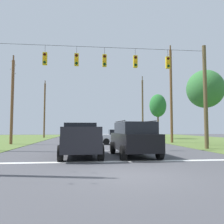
{
  "coord_description": "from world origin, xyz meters",
  "views": [
    {
      "loc": [
        -1.46,
        -8.12,
        1.6
      ],
      "look_at": [
        0.86,
        13.21,
        3.14
      ],
      "focal_mm": 37.46,
      "sensor_mm": 36.0,
      "label": 1
    }
  ],
  "objects_px": {
    "utility_pole_mid_right": "(171,93)",
    "utility_pole_mid_left": "(12,99)",
    "tree_roadside_right": "(205,89)",
    "overhead_signal_span": "(105,88)",
    "utility_pole_far_right": "(143,108)",
    "suv_black": "(134,138)",
    "pickup_truck": "(80,140)",
    "utility_pole_far_left": "(45,110)",
    "distant_car_crossing_white": "(119,137)",
    "tree_roadside_far_right": "(158,106)"
  },
  "relations": [
    {
      "from": "pickup_truck",
      "to": "tree_roadside_far_right",
      "type": "bearing_deg",
      "value": 62.4
    },
    {
      "from": "utility_pole_mid_left",
      "to": "utility_pole_far_right",
      "type": "bearing_deg",
      "value": 43.16
    },
    {
      "from": "pickup_truck",
      "to": "utility_pole_mid_left",
      "type": "height_order",
      "value": "utility_pole_mid_left"
    },
    {
      "from": "suv_black",
      "to": "tree_roadside_far_right",
      "type": "relative_size",
      "value": 0.69
    },
    {
      "from": "utility_pole_mid_right",
      "to": "suv_black",
      "type": "bearing_deg",
      "value": -119.27
    },
    {
      "from": "utility_pole_far_left",
      "to": "tree_roadside_right",
      "type": "xyz_separation_m",
      "value": [
        19.06,
        -21.28,
        0.41
      ]
    },
    {
      "from": "distant_car_crossing_white",
      "to": "tree_roadside_right",
      "type": "xyz_separation_m",
      "value": [
        8.15,
        -2.66,
        4.66
      ]
    },
    {
      "from": "utility_pole_mid_right",
      "to": "tree_roadside_right",
      "type": "relative_size",
      "value": 1.55
    },
    {
      "from": "pickup_truck",
      "to": "tree_roadside_right",
      "type": "height_order",
      "value": "tree_roadside_right"
    },
    {
      "from": "utility_pole_far_right",
      "to": "suv_black",
      "type": "bearing_deg",
      "value": -104.74
    },
    {
      "from": "utility_pole_far_right",
      "to": "tree_roadside_far_right",
      "type": "distance_m",
      "value": 5.74
    },
    {
      "from": "pickup_truck",
      "to": "utility_pole_mid_left",
      "type": "distance_m",
      "value": 13.87
    },
    {
      "from": "utility_pole_mid_right",
      "to": "overhead_signal_span",
      "type": "bearing_deg",
      "value": -135.47
    },
    {
      "from": "tree_roadside_right",
      "to": "tree_roadside_far_right",
      "type": "distance_m",
      "value": 14.62
    },
    {
      "from": "pickup_truck",
      "to": "suv_black",
      "type": "height_order",
      "value": "suv_black"
    },
    {
      "from": "utility_pole_mid_right",
      "to": "utility_pole_far_left",
      "type": "distance_m",
      "value": 24.12
    },
    {
      "from": "utility_pole_far_left",
      "to": "tree_roadside_right",
      "type": "height_order",
      "value": "utility_pole_far_left"
    },
    {
      "from": "utility_pole_mid_right",
      "to": "utility_pole_mid_left",
      "type": "height_order",
      "value": "utility_pole_mid_right"
    },
    {
      "from": "suv_black",
      "to": "utility_pole_far_right",
      "type": "distance_m",
      "value": 29.52
    },
    {
      "from": "tree_roadside_right",
      "to": "distant_car_crossing_white",
      "type": "bearing_deg",
      "value": 161.91
    },
    {
      "from": "distant_car_crossing_white",
      "to": "utility_pole_far_left",
      "type": "height_order",
      "value": "utility_pole_far_left"
    },
    {
      "from": "suv_black",
      "to": "tree_roadside_right",
      "type": "xyz_separation_m",
      "value": [
        8.77,
        7.99,
        4.39
      ]
    },
    {
      "from": "pickup_truck",
      "to": "utility_pole_far_right",
      "type": "relative_size",
      "value": 0.49
    },
    {
      "from": "suv_black",
      "to": "utility_pole_far_right",
      "type": "bearing_deg",
      "value": 75.26
    },
    {
      "from": "suv_black",
      "to": "distant_car_crossing_white",
      "type": "height_order",
      "value": "suv_black"
    },
    {
      "from": "overhead_signal_span",
      "to": "suv_black",
      "type": "height_order",
      "value": "overhead_signal_span"
    },
    {
      "from": "pickup_truck",
      "to": "distant_car_crossing_white",
      "type": "relative_size",
      "value": 1.27
    },
    {
      "from": "utility_pole_far_left",
      "to": "tree_roadside_far_right",
      "type": "bearing_deg",
      "value": -19.48
    },
    {
      "from": "utility_pole_far_right",
      "to": "tree_roadside_far_right",
      "type": "bearing_deg",
      "value": -78.72
    },
    {
      "from": "tree_roadside_right",
      "to": "tree_roadside_far_right",
      "type": "bearing_deg",
      "value": 90.88
    },
    {
      "from": "pickup_truck",
      "to": "utility_pole_far_left",
      "type": "distance_m",
      "value": 30.14
    },
    {
      "from": "tree_roadside_right",
      "to": "tree_roadside_far_right",
      "type": "height_order",
      "value": "tree_roadside_right"
    },
    {
      "from": "pickup_truck",
      "to": "utility_pole_mid_left",
      "type": "bearing_deg",
      "value": 123.16
    },
    {
      "from": "tree_roadside_right",
      "to": "pickup_truck",
      "type": "bearing_deg",
      "value": -147.05
    },
    {
      "from": "pickup_truck",
      "to": "distant_car_crossing_white",
      "type": "height_order",
      "value": "pickup_truck"
    },
    {
      "from": "utility_pole_mid_right",
      "to": "utility_pole_far_left",
      "type": "height_order",
      "value": "utility_pole_mid_right"
    },
    {
      "from": "suv_black",
      "to": "distant_car_crossing_white",
      "type": "bearing_deg",
      "value": 86.63
    },
    {
      "from": "tree_roadside_right",
      "to": "tree_roadside_far_right",
      "type": "xyz_separation_m",
      "value": [
        -0.22,
        14.62,
        -0.19
      ]
    },
    {
      "from": "tree_roadside_far_right",
      "to": "utility_pole_mid_left",
      "type": "bearing_deg",
      "value": -149.62
    },
    {
      "from": "pickup_truck",
      "to": "tree_roadside_far_right",
      "type": "xyz_separation_m",
      "value": [
        11.67,
        22.33,
        4.3
      ]
    },
    {
      "from": "distant_car_crossing_white",
      "to": "suv_black",
      "type": "bearing_deg",
      "value": -93.37
    },
    {
      "from": "distant_car_crossing_white",
      "to": "utility_pole_mid_left",
      "type": "height_order",
      "value": "utility_pole_mid_left"
    },
    {
      "from": "suv_black",
      "to": "utility_pole_far_left",
      "type": "distance_m",
      "value": 31.28
    },
    {
      "from": "suv_black",
      "to": "utility_pole_mid_right",
      "type": "bearing_deg",
      "value": 60.73
    },
    {
      "from": "tree_roadside_right",
      "to": "overhead_signal_span",
      "type": "bearing_deg",
      "value": -159.58
    },
    {
      "from": "distant_car_crossing_white",
      "to": "tree_roadside_right",
      "type": "relative_size",
      "value": 0.59
    },
    {
      "from": "overhead_signal_span",
      "to": "tree_roadside_right",
      "type": "xyz_separation_m",
      "value": [
        10.15,
        3.78,
        0.69
      ]
    },
    {
      "from": "tree_roadside_far_right",
      "to": "utility_pole_mid_right",
      "type": "bearing_deg",
      "value": -98.84
    },
    {
      "from": "overhead_signal_span",
      "to": "tree_roadside_right",
      "type": "distance_m",
      "value": 10.86
    },
    {
      "from": "distant_car_crossing_white",
      "to": "utility_pole_far_right",
      "type": "distance_m",
      "value": 19.42
    }
  ]
}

